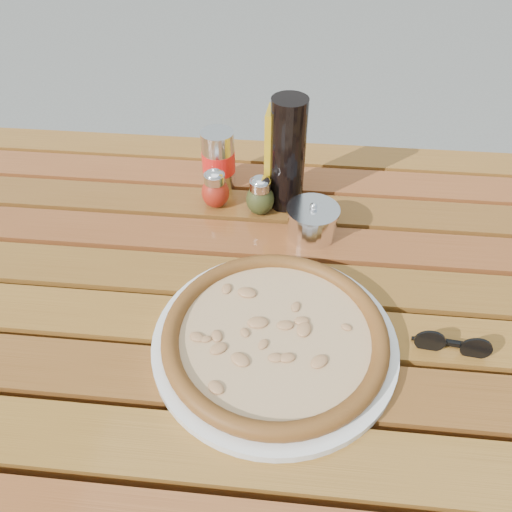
# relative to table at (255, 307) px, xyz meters

# --- Properties ---
(ground) EXTENTS (60.00, 60.00, 0.00)m
(ground) POSITION_rel_table_xyz_m (0.00, 0.00, -0.67)
(ground) COLOR slate
(ground) RESTS_ON ground
(table) EXTENTS (1.40, 0.90, 0.75)m
(table) POSITION_rel_table_xyz_m (0.00, 0.00, 0.00)
(table) COLOR #381C0C
(table) RESTS_ON ground
(plate) EXTENTS (0.39, 0.39, 0.01)m
(plate) POSITION_rel_table_xyz_m (0.04, -0.14, 0.08)
(plate) COLOR white
(plate) RESTS_ON table
(pizza) EXTENTS (0.41, 0.41, 0.03)m
(pizza) POSITION_rel_table_xyz_m (0.04, -0.14, 0.10)
(pizza) COLOR beige
(pizza) RESTS_ON plate
(pepper_shaker) EXTENTS (0.07, 0.07, 0.08)m
(pepper_shaker) POSITION_rel_table_xyz_m (-0.10, 0.19, 0.11)
(pepper_shaker) COLOR #AB2413
(pepper_shaker) RESTS_ON table
(oregano_shaker) EXTENTS (0.06, 0.06, 0.08)m
(oregano_shaker) POSITION_rel_table_xyz_m (-0.01, 0.18, 0.11)
(oregano_shaker) COLOR #3C4019
(oregano_shaker) RESTS_ON table
(dark_bottle) EXTENTS (0.07, 0.07, 0.22)m
(dark_bottle) POSITION_rel_table_xyz_m (0.04, 0.21, 0.19)
(dark_bottle) COLOR black
(dark_bottle) RESTS_ON table
(soda_can) EXTENTS (0.09, 0.09, 0.12)m
(soda_can) POSITION_rel_table_xyz_m (-0.10, 0.27, 0.13)
(soda_can) COLOR silver
(soda_can) RESTS_ON table
(olive_oil_cruet) EXTENTS (0.06, 0.06, 0.21)m
(olive_oil_cruet) POSITION_rel_table_xyz_m (0.03, 0.23, 0.17)
(olive_oil_cruet) COLOR gold
(olive_oil_cruet) RESTS_ON table
(parmesan_tin) EXTENTS (0.11, 0.11, 0.07)m
(parmesan_tin) POSITION_rel_table_xyz_m (0.09, 0.12, 0.11)
(parmesan_tin) COLOR white
(parmesan_tin) RESTS_ON table
(sunglasses) EXTENTS (0.11, 0.03, 0.04)m
(sunglasses) POSITION_rel_table_xyz_m (0.30, -0.12, 0.09)
(sunglasses) COLOR black
(sunglasses) RESTS_ON table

